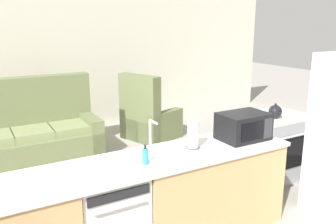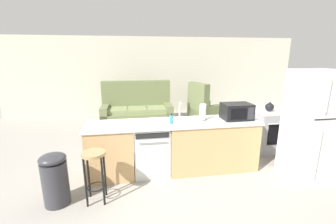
{
  "view_description": "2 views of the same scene",
  "coord_description": "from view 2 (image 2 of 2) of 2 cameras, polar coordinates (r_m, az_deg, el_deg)",
  "views": [
    {
      "loc": [
        -1.19,
        -2.67,
        2.11
      ],
      "look_at": [
        0.71,
        0.6,
        1.13
      ],
      "focal_mm": 38.0,
      "sensor_mm": 36.0,
      "label": 1
    },
    {
      "loc": [
        -0.54,
        -3.59,
        2.0
      ],
      "look_at": [
        0.12,
        0.48,
        0.95
      ],
      "focal_mm": 24.0,
      "sensor_mm": 36.0,
      "label": 2
    }
  ],
  "objects": [
    {
      "name": "couch",
      "position": [
        6.68,
        -7.85,
        0.19
      ],
      "size": [
        2.01,
        0.91,
        1.27
      ],
      "color": "#667047",
      "rests_on": "ground_plane"
    },
    {
      "name": "stove_range",
      "position": [
        5.28,
        24.56,
        -4.15
      ],
      "size": [
        0.76,
        0.68,
        0.9
      ],
      "color": "#A8AAB2",
      "rests_on": "ground_plane"
    },
    {
      "name": "kitchen_counter",
      "position": [
        4.0,
        2.81,
        -9.07
      ],
      "size": [
        2.94,
        0.66,
        0.9
      ],
      "color": "tan",
      "rests_on": "ground_plane"
    },
    {
      "name": "sink_faucet",
      "position": [
        4.0,
        3.01,
        0.2
      ],
      "size": [
        0.07,
        0.18,
        0.3
      ],
      "color": "silver",
      "rests_on": "kitchen_counter"
    },
    {
      "name": "ground_plane",
      "position": [
        4.14,
        -0.61,
        -14.63
      ],
      "size": [
        24.0,
        24.0,
        0.0
      ],
      "primitive_type": "plane",
      "color": "gray"
    },
    {
      "name": "kettle",
      "position": [
        4.95,
        24.39,
        1.14
      ],
      "size": [
        0.21,
        0.17,
        0.19
      ],
      "color": "black",
      "rests_on": "stove_range"
    },
    {
      "name": "paper_towel_roll",
      "position": [
        3.94,
        8.85,
        -0.07
      ],
      "size": [
        0.14,
        0.14,
        0.28
      ],
      "color": "#4C4C51",
      "rests_on": "kitchen_counter"
    },
    {
      "name": "armchair",
      "position": [
        7.03,
        8.86,
        0.49
      ],
      "size": [
        1.04,
        1.07,
        1.2
      ],
      "color": "#667047",
      "rests_on": "ground_plane"
    },
    {
      "name": "microwave",
      "position": [
        4.13,
        17.03,
        0.17
      ],
      "size": [
        0.5,
        0.37,
        0.28
      ],
      "color": "black",
      "rests_on": "kitchen_counter"
    },
    {
      "name": "refrigerator",
      "position": [
        4.34,
        33.1,
        -2.92
      ],
      "size": [
        0.72,
        0.73,
        1.79
      ],
      "color": "silver",
      "rests_on": "ground_plane"
    },
    {
      "name": "wall_back",
      "position": [
        7.86,
        -3.15,
        9.12
      ],
      "size": [
        10.0,
        0.06,
        2.6
      ],
      "color": "beige",
      "rests_on": "ground_plane"
    },
    {
      "name": "soap_bottle",
      "position": [
        3.7,
        0.82,
        -1.89
      ],
      "size": [
        0.06,
        0.06,
        0.18
      ],
      "color": "#338CCC",
      "rests_on": "kitchen_counter"
    },
    {
      "name": "trash_bin",
      "position": [
        3.52,
        -26.78,
        -14.86
      ],
      "size": [
        0.35,
        0.35,
        0.74
      ],
      "color": "#333338",
      "rests_on": "ground_plane"
    },
    {
      "name": "bar_stool",
      "position": [
        3.29,
        -18.17,
        -12.91
      ],
      "size": [
        0.32,
        0.32,
        0.74
      ],
      "color": "tan",
      "rests_on": "ground_plane"
    },
    {
      "name": "dishwasher",
      "position": [
        3.93,
        -4.28,
        -9.5
      ],
      "size": [
        0.58,
        0.61,
        0.84
      ],
      "color": "silver",
      "rests_on": "ground_plane"
    }
  ]
}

